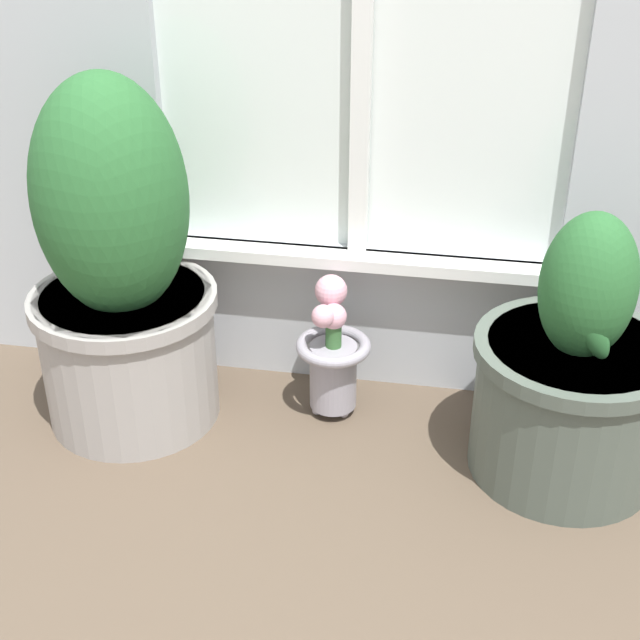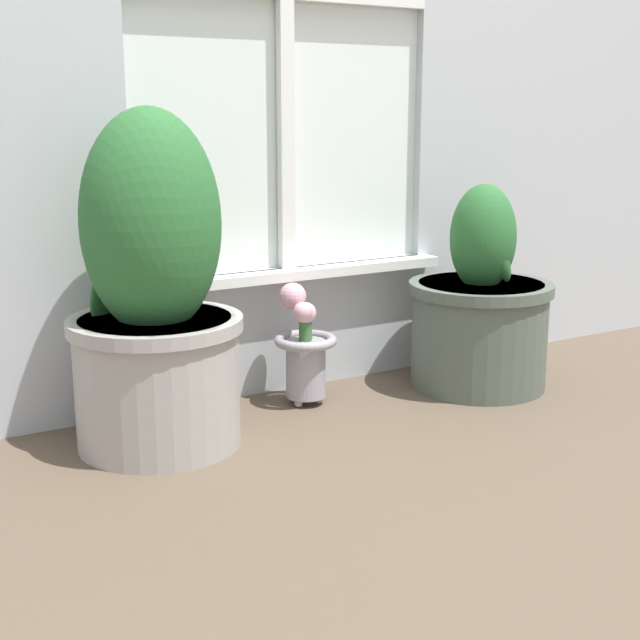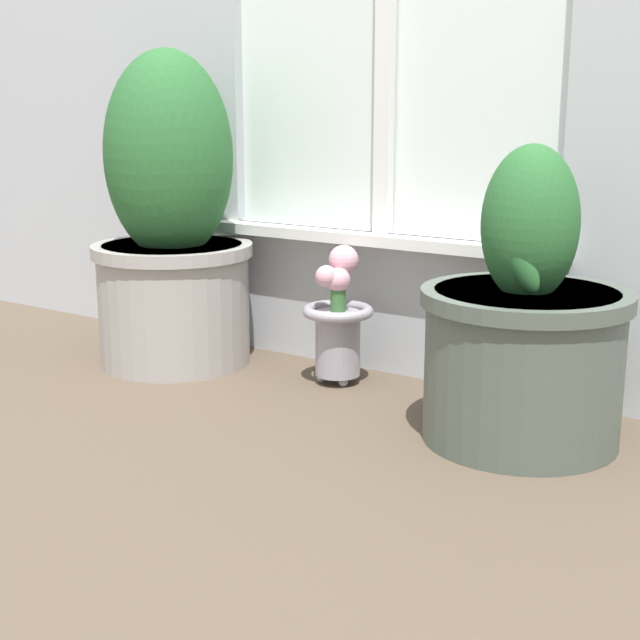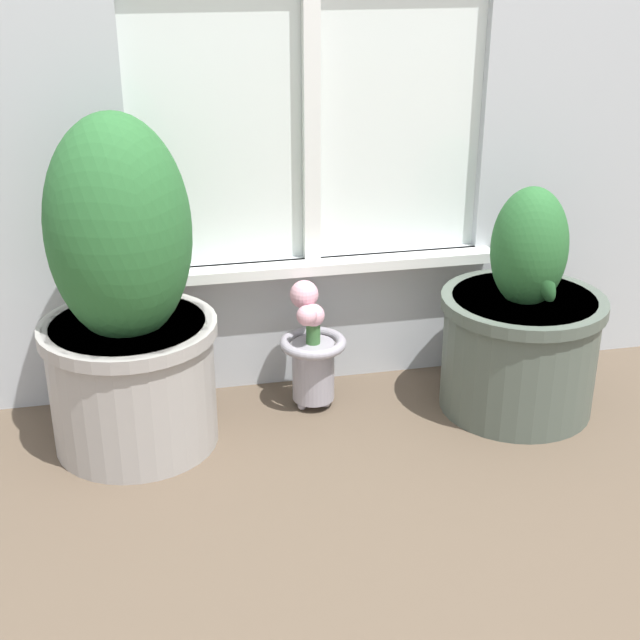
{
  "view_description": "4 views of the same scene",
  "coord_description": "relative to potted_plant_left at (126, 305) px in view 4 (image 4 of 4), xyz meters",
  "views": [
    {
      "loc": [
        0.21,
        -1.04,
        1.06
      ],
      "look_at": [
        -0.05,
        0.4,
        0.23
      ],
      "focal_mm": 50.0,
      "sensor_mm": 36.0,
      "label": 1
    },
    {
      "loc": [
        -1.03,
        -1.33,
        0.68
      ],
      "look_at": [
        -0.04,
        0.34,
        0.23
      ],
      "focal_mm": 50.0,
      "sensor_mm": 36.0,
      "label": 2
    },
    {
      "loc": [
        0.96,
        -1.08,
        0.56
      ],
      "look_at": [
        -0.03,
        0.37,
        0.15
      ],
      "focal_mm": 50.0,
      "sensor_mm": 36.0,
      "label": 3
    },
    {
      "loc": [
        -0.38,
        -1.31,
        1.0
      ],
      "look_at": [
        -0.01,
        0.41,
        0.22
      ],
      "focal_mm": 50.0,
      "sensor_mm": 36.0,
      "label": 4
    }
  ],
  "objects": [
    {
      "name": "potted_plant_right",
      "position": [
        0.84,
        -0.03,
        -0.12
      ],
      "size": [
        0.36,
        0.36,
        0.51
      ],
      "color": "#4C564C",
      "rests_on": "ground_plane"
    },
    {
      "name": "ground_plane",
      "position": [
        0.42,
        -0.36,
        -0.31
      ],
      "size": [
        10.0,
        10.0,
        0.0
      ],
      "primitive_type": "plane",
      "color": "brown"
    },
    {
      "name": "potted_plant_left",
      "position": [
        0.0,
        0.0,
        0.0
      ],
      "size": [
        0.36,
        0.36,
        0.69
      ],
      "color": "#9E9993",
      "rests_on": "ground_plane"
    },
    {
      "name": "flower_vase",
      "position": [
        0.39,
        0.08,
        -0.17
      ],
      "size": [
        0.15,
        0.15,
        0.29
      ],
      "color": "#99939E",
      "rests_on": "ground_plane"
    }
  ]
}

